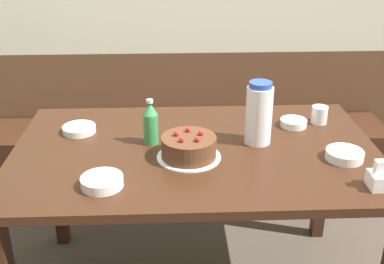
# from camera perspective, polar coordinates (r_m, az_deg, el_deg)

# --- Properties ---
(bench_seat) EXTENTS (2.32, 0.38, 0.46)m
(bench_seat) POSITION_cam_1_polar(r_m,az_deg,el_deg) (2.91, -0.43, -3.65)
(bench_seat) COLOR #381E11
(bench_seat) RESTS_ON ground_plane
(dining_table) EXTENTS (1.47, 0.91, 0.74)m
(dining_table) POSITION_cam_1_polar(r_m,az_deg,el_deg) (1.98, 0.41, -4.13)
(dining_table) COLOR #381E11
(dining_table) RESTS_ON ground_plane
(birthday_cake) EXTENTS (0.25, 0.25, 0.11)m
(birthday_cake) POSITION_cam_1_polar(r_m,az_deg,el_deg) (1.85, -0.38, -1.86)
(birthday_cake) COLOR white
(birthday_cake) RESTS_ON dining_table
(water_pitcher) EXTENTS (0.11, 0.11, 0.26)m
(water_pitcher) POSITION_cam_1_polar(r_m,az_deg,el_deg) (1.96, 7.93, 2.18)
(water_pitcher) COLOR white
(water_pitcher) RESTS_ON dining_table
(soju_bottle) EXTENTS (0.06, 0.06, 0.19)m
(soju_bottle) POSITION_cam_1_polar(r_m,az_deg,el_deg) (1.95, -4.94, 1.08)
(soju_bottle) COLOR #388E4C
(soju_bottle) RESTS_ON dining_table
(bowl_soup_white) EXTENTS (0.15, 0.15, 0.04)m
(bowl_soup_white) POSITION_cam_1_polar(r_m,az_deg,el_deg) (1.70, -10.62, -5.79)
(bowl_soup_white) COLOR white
(bowl_soup_white) RESTS_ON dining_table
(bowl_rice_small) EXTENTS (0.14, 0.14, 0.03)m
(bowl_rice_small) POSITION_cam_1_polar(r_m,az_deg,el_deg) (2.13, -13.23, 0.34)
(bowl_rice_small) COLOR white
(bowl_rice_small) RESTS_ON dining_table
(bowl_side_dish) EXTENTS (0.15, 0.15, 0.04)m
(bowl_side_dish) POSITION_cam_1_polar(r_m,az_deg,el_deg) (1.94, 17.63, -2.60)
(bowl_side_dish) COLOR white
(bowl_side_dish) RESTS_ON dining_table
(bowl_sauce_shallow) EXTENTS (0.12, 0.12, 0.03)m
(bowl_sauce_shallow) POSITION_cam_1_polar(r_m,az_deg,el_deg) (2.18, 11.94, 1.07)
(bowl_sauce_shallow) COLOR white
(bowl_sauce_shallow) RESTS_ON dining_table
(glass_water_tall) EXTENTS (0.07, 0.07, 0.08)m
(glass_water_tall) POSITION_cam_1_polar(r_m,az_deg,el_deg) (2.23, 14.86, 1.99)
(glass_water_tall) COLOR silver
(glass_water_tall) RESTS_ON dining_table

